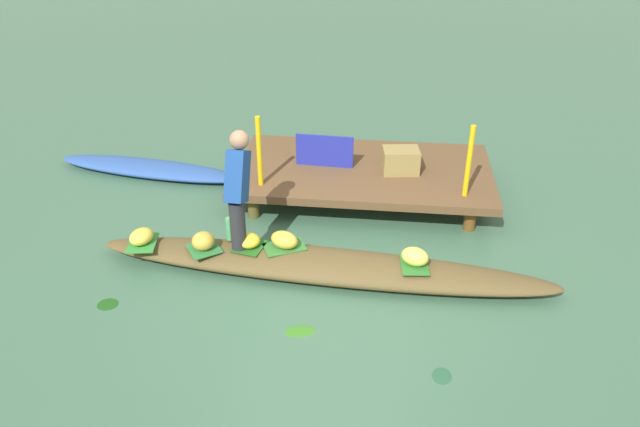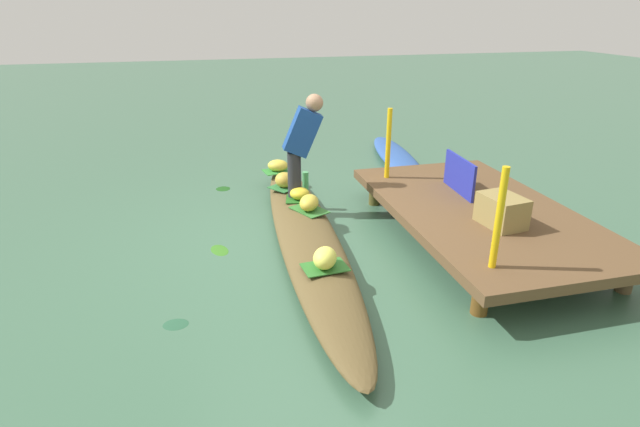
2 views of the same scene
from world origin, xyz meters
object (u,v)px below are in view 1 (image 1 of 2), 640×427
vendor_boat (323,265)px  water_bottle (230,229)px  moored_boat (150,169)px  banana_bunch_0 (415,257)px  produce_crate (401,161)px  banana_bunch_1 (141,237)px  banana_bunch_2 (284,240)px  banana_bunch_4 (249,241)px  vendor_person (238,185)px  market_banner (324,151)px  banana_bunch_3 (203,241)px

vendor_boat → water_bottle: (-1.02, 0.22, 0.24)m
moored_boat → water_bottle: size_ratio=10.47×
banana_bunch_0 → produce_crate: (-0.16, 1.81, 0.21)m
moored_boat → produce_crate: (3.38, -0.32, 0.45)m
banana_bunch_1 → produce_crate: produce_crate is taller
banana_bunch_2 → water_bottle: water_bottle is taller
banana_bunch_4 → water_bottle: (-0.23, 0.12, 0.05)m
moored_boat → banana_bunch_0: size_ratio=9.65×
water_bottle → moored_boat: bearing=130.4°
banana_bunch_1 → vendor_person: (1.05, 0.12, 0.61)m
banana_bunch_0 → banana_bunch_4: bearing=175.5°
banana_bunch_4 → banana_bunch_0: bearing=-4.5°
vendor_boat → moored_boat: bearing=144.8°
banana_bunch_1 → water_bottle: 0.93m
banana_bunch_2 → banana_bunch_0: bearing=-7.1°
banana_bunch_1 → vendor_person: 1.22m
market_banner → water_bottle: bearing=-114.3°
vendor_boat → moored_boat: 3.34m
moored_boat → vendor_person: vendor_person is taller
moored_boat → water_bottle: bearing=-41.5°
banana_bunch_1 → market_banner: 2.52m
vendor_boat → market_banner: market_banner is taller
vendor_boat → moored_boat: size_ratio=1.78×
banana_bunch_1 → vendor_person: vendor_person is taller
banana_bunch_2 → vendor_boat: bearing=-16.6°
banana_bunch_4 → vendor_boat: bearing=-6.7°
banana_bunch_0 → vendor_boat: bearing=177.3°
banana_bunch_1 → banana_bunch_2: (1.51, 0.10, 0.01)m
banana_bunch_4 → vendor_person: size_ratio=0.19×
vendor_boat → water_bottle: 1.07m
banana_bunch_2 → market_banner: (0.24, 1.70, 0.27)m
vendor_boat → banana_bunch_3: (-1.24, -0.01, 0.21)m
moored_boat → banana_bunch_0: 4.14m
banana_bunch_3 → banana_bunch_1: bearing=177.1°
vendor_boat → banana_bunch_1: (-1.92, 0.03, 0.20)m
vendor_boat → banana_bunch_2: size_ratio=15.89×
banana_bunch_0 → water_bottle: size_ratio=1.09×
moored_boat → water_bottle: 2.47m
vendor_boat → market_banner: size_ratio=6.63×
vendor_boat → banana_bunch_4: size_ratio=20.88×
banana_bunch_0 → banana_bunch_2: (-1.35, 0.17, -0.00)m
banana_bunch_3 → produce_crate: bearing=41.3°
banana_bunch_3 → vendor_boat: bearing=0.3°
market_banner → moored_boat: bearing=177.2°
banana_bunch_0 → banana_bunch_1: banana_bunch_0 is taller
banana_bunch_4 → water_bottle: 0.27m
water_bottle → banana_bunch_0: bearing=-7.6°
banana_bunch_2 → banana_bunch_3: (-0.83, -0.13, 0.01)m
banana_bunch_3 → market_banner: market_banner is taller
moored_boat → banana_bunch_2: size_ratio=8.91×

